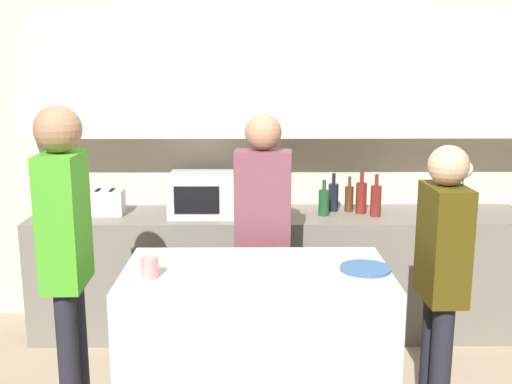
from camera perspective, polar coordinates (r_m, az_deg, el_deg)
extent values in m
cube|color=beige|center=(4.63, 2.20, 4.40)|extent=(6.40, 0.08, 2.70)
cube|color=beige|center=(4.39, 2.37, 10.22)|extent=(3.74, 0.32, 0.75)
cube|color=#6B665B|center=(4.50, 2.31, -7.65)|extent=(3.60, 0.62, 0.90)
cube|color=beige|center=(3.28, 0.04, -15.05)|extent=(1.36, 0.73, 0.93)
cube|color=#B7BABC|center=(4.33, -4.80, -0.21)|extent=(0.52, 0.38, 0.30)
cube|color=black|center=(4.15, -5.69, -0.77)|extent=(0.31, 0.01, 0.19)
cube|color=silver|center=(4.46, -14.13, -0.97)|extent=(0.26, 0.16, 0.18)
cube|color=black|center=(4.45, -14.82, 0.19)|extent=(0.02, 0.11, 0.01)
cube|color=black|center=(4.43, -13.56, 0.19)|extent=(0.02, 0.11, 0.01)
cylinder|color=silver|center=(4.60, 18.94, -1.37)|extent=(0.14, 0.14, 0.10)
cylinder|color=#38662D|center=(4.57, 19.06, 0.33)|extent=(0.01, 0.01, 0.18)
sphere|color=silver|center=(4.55, 19.18, 2.06)|extent=(0.13, 0.13, 0.13)
cylinder|color=#194723|center=(4.33, 6.47, -1.03)|extent=(0.08, 0.08, 0.19)
cylinder|color=#194723|center=(4.30, 6.51, 0.64)|extent=(0.03, 0.03, 0.07)
cylinder|color=black|center=(4.47, 7.37, -0.52)|extent=(0.08, 0.08, 0.20)
cylinder|color=black|center=(4.44, 7.42, 1.26)|extent=(0.03, 0.03, 0.08)
cylinder|color=#472814|center=(4.47, 8.86, -0.65)|extent=(0.06, 0.06, 0.19)
cylinder|color=#472814|center=(4.45, 8.91, 0.99)|extent=(0.02, 0.02, 0.07)
cylinder|color=maroon|center=(4.43, 9.99, -0.59)|extent=(0.08, 0.08, 0.22)
cylinder|color=maroon|center=(4.40, 10.06, 1.38)|extent=(0.03, 0.03, 0.09)
cylinder|color=maroon|center=(4.36, 11.34, -0.87)|extent=(0.08, 0.08, 0.22)
cylinder|color=maroon|center=(4.33, 11.42, 1.10)|extent=(0.03, 0.03, 0.09)
cylinder|color=#2D5684|center=(3.12, 10.36, -7.18)|extent=(0.26, 0.26, 0.01)
cylinder|color=pink|center=(3.00, -10.08, -7.05)|extent=(0.09, 0.09, 0.11)
cylinder|color=black|center=(3.42, 17.13, -16.08)|extent=(0.11, 0.11, 0.76)
cylinder|color=black|center=(3.55, 16.28, -14.91)|extent=(0.11, 0.11, 0.76)
cube|color=#42370C|center=(3.23, 17.41, -4.67)|extent=(0.20, 0.34, 0.60)
sphere|color=tan|center=(3.15, 17.87, 2.42)|extent=(0.21, 0.21, 0.21)
cylinder|color=black|center=(3.48, -16.62, -14.62)|extent=(0.11, 0.11, 0.86)
cylinder|color=black|center=(3.34, -17.33, -15.83)|extent=(0.11, 0.11, 0.86)
cube|color=green|center=(3.14, -17.81, -2.60)|extent=(0.20, 0.34, 0.68)
sphere|color=#9E7051|center=(3.06, -18.35, 5.69)|extent=(0.23, 0.23, 0.23)
cylinder|color=black|center=(3.87, 1.86, -11.66)|extent=(0.11, 0.11, 0.81)
cylinder|color=black|center=(3.88, -0.55, -11.60)|extent=(0.11, 0.11, 0.81)
cube|color=brown|center=(3.64, 0.68, -1.05)|extent=(0.35, 0.21, 0.64)
sphere|color=#9E7051|center=(3.57, 0.70, 5.73)|extent=(0.22, 0.22, 0.22)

